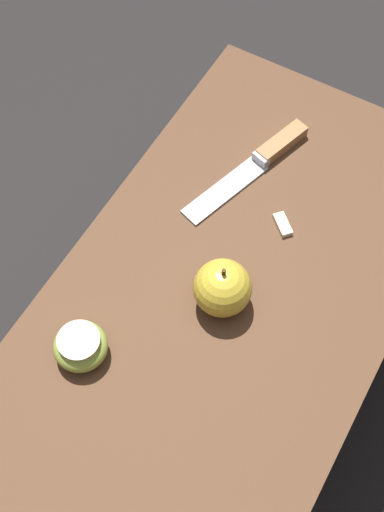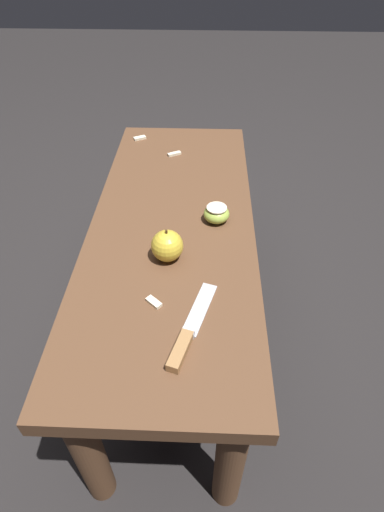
% 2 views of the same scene
% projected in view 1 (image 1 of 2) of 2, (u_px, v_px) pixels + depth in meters
% --- Properties ---
extents(ground_plane, '(8.00, 8.00, 0.00)m').
position_uv_depth(ground_plane, '(173.00, 478.00, 1.27)').
color(ground_plane, black).
extents(wooden_bench, '(1.11, 0.43, 0.47)m').
position_uv_depth(wooden_bench, '(166.00, 415.00, 0.94)').
color(wooden_bench, brown).
rests_on(wooden_bench, ground_plane).
extents(knife, '(0.23, 0.09, 0.02)m').
position_uv_depth(knife, '(264.00, 157.00, 1.03)').
color(knife, '#B7BABF').
rests_on(knife, wooden_bench).
extents(apple_whole, '(0.08, 0.08, 0.08)m').
position_uv_depth(apple_whole, '(222.00, 288.00, 0.89)').
color(apple_whole, gold).
rests_on(apple_whole, wooden_bench).
extents(apple_cut, '(0.07, 0.07, 0.04)m').
position_uv_depth(apple_cut, '(81.00, 346.00, 0.87)').
color(apple_cut, '#9EB747').
rests_on(apple_cut, wooden_bench).
extents(apple_slice_center, '(0.04, 0.04, 0.01)m').
position_uv_depth(apple_slice_center, '(283.00, 225.00, 0.98)').
color(apple_slice_center, beige).
rests_on(apple_slice_center, wooden_bench).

